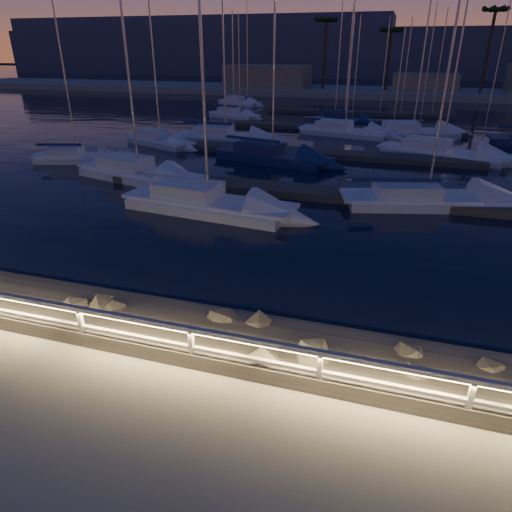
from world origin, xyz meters
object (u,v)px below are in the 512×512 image
object	(u,v)px
sailboat_c	(270,155)
sailboat_d	(423,197)
sailboat_i	(233,114)
sailboat_n	(343,119)
sailboat_e	(159,140)
sailboat_a	(75,156)
sailboat_f	(136,171)
sailboat_g	(410,131)
guard_rail	(149,330)
sailboat_h	(439,151)
sailboat_j	(223,136)
sailboat_k	(343,130)
sailboat_m	(239,102)
sailboat_b	(204,201)

from	to	relation	value
sailboat_c	sailboat_d	world-z (taller)	sailboat_d
sailboat_i	sailboat_n	distance (m)	12.54
sailboat_n	sailboat_d	bearing A→B (deg)	-60.67
sailboat_e	sailboat_c	bearing A→B (deg)	8.00
sailboat_a	sailboat_n	size ratio (longest dim) A/B	0.93
sailboat_f	sailboat_n	bearing A→B (deg)	85.13
sailboat_f	sailboat_n	size ratio (longest dim) A/B	1.29
sailboat_a	sailboat_g	size ratio (longest dim) A/B	0.72
guard_rail	sailboat_h	distance (m)	29.31
sailboat_i	sailboat_j	world-z (taller)	sailboat_j
sailboat_k	sailboat_m	xyz separation A→B (m)	(-16.93, 19.80, -0.02)
sailboat_c	sailboat_i	bearing A→B (deg)	130.98
sailboat_b	sailboat_i	size ratio (longest dim) A/B	1.36
guard_rail	sailboat_d	world-z (taller)	sailboat_d
sailboat_d	sailboat_g	bearing A→B (deg)	76.86
sailboat_d	sailboat_j	xyz separation A→B (m)	(-15.97, 13.32, 0.03)
guard_rail	sailboat_g	xyz separation A→B (m)	(6.02, 36.87, -0.93)
sailboat_g	sailboat_n	xyz separation A→B (m)	(-6.83, 5.94, -0.05)
sailboat_i	sailboat_m	bearing A→B (deg)	126.49
sailboat_a	sailboat_g	distance (m)	28.76
sailboat_d	guard_rail	bearing A→B (deg)	-127.37
sailboat_d	sailboat_e	bearing A→B (deg)	138.57
sailboat_c	sailboat_j	distance (m)	8.38
sailboat_b	guard_rail	bearing A→B (deg)	-66.40
sailboat_d	sailboat_k	world-z (taller)	sailboat_d
sailboat_d	sailboat_g	world-z (taller)	sailboat_d
sailboat_j	sailboat_c	bearing A→B (deg)	-50.35
sailboat_b	sailboat_d	xyz separation A→B (m)	(10.40, 4.03, -0.05)
sailboat_d	sailboat_h	bearing A→B (deg)	68.62
guard_rail	sailboat_j	bearing A→B (deg)	107.60
sailboat_j	sailboat_n	distance (m)	15.90
guard_rail	sailboat_d	distance (m)	17.40
sailboat_d	sailboat_f	xyz separation A→B (m)	(-16.73, 0.26, 0.04)
sailboat_c	sailboat_j	size ratio (longest dim) A/B	1.02
sailboat_a	sailboat_d	bearing A→B (deg)	-23.71
sailboat_m	sailboat_n	size ratio (longest dim) A/B	1.02
sailboat_a	sailboat_d	xyz separation A→B (m)	(23.26, -3.07, 0.03)
sailboat_b	sailboat_k	size ratio (longest dim) A/B	1.03
sailboat_k	sailboat_c	bearing A→B (deg)	-93.15
sailboat_d	sailboat_j	size ratio (longest dim) A/B	1.03
sailboat_i	sailboat_n	xyz separation A→B (m)	(12.54, -0.26, -0.01)
sailboat_k	sailboat_a	bearing A→B (deg)	-122.21
sailboat_m	sailboat_h	bearing A→B (deg)	-24.48
sailboat_g	sailboat_h	xyz separation A→B (m)	(2.01, -8.69, -0.00)
sailboat_a	sailboat_g	xyz separation A→B (m)	(22.63, 17.75, 0.05)
sailboat_m	sailboat_g	bearing A→B (deg)	-15.77
sailboat_d	sailboat_i	size ratio (longest dim) A/B	1.34
sailboat_h	sailboat_f	bearing A→B (deg)	-128.69
sailboat_e	guard_rail	bearing A→B (deg)	-38.25
guard_rail	sailboat_e	world-z (taller)	sailboat_e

